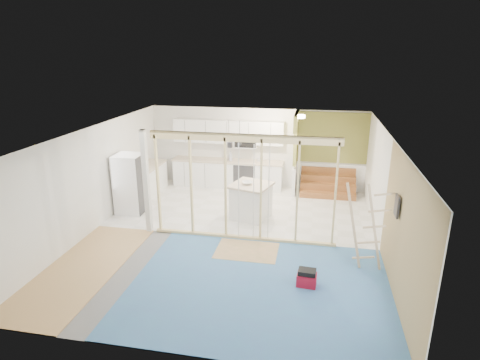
% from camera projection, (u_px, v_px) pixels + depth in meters
% --- Properties ---
extents(room, '(7.01, 8.01, 2.61)m').
position_uv_depth(room, '(230.00, 188.00, 9.37)').
color(room, slate).
rests_on(room, ground).
extents(floor_overlays, '(7.00, 8.00, 0.03)m').
position_uv_depth(floor_overlays, '(234.00, 237.00, 9.82)').
color(floor_overlays, white).
rests_on(floor_overlays, room).
extents(stud_frame, '(4.66, 0.14, 2.60)m').
position_uv_depth(stud_frame, '(221.00, 176.00, 9.33)').
color(stud_frame, '#DFCE88').
rests_on(stud_frame, room).
extents(base_cabinets, '(4.45, 2.24, 0.93)m').
position_uv_depth(base_cabinets, '(204.00, 175.00, 13.06)').
color(base_cabinets, white).
rests_on(base_cabinets, room).
extents(upper_cabinets, '(3.60, 0.41, 0.85)m').
position_uv_depth(upper_cabinets, '(230.00, 133.00, 12.92)').
color(upper_cabinets, white).
rests_on(upper_cabinets, room).
extents(green_partition, '(2.25, 1.51, 2.60)m').
position_uv_depth(green_partition, '(319.00, 165.00, 12.53)').
color(green_partition, olive).
rests_on(green_partition, room).
extents(pot_rack, '(0.52, 0.52, 0.72)m').
position_uv_depth(pot_rack, '(234.00, 141.00, 10.98)').
color(pot_rack, black).
rests_on(pot_rack, room).
extents(sheathing_panel, '(0.02, 4.00, 2.60)m').
position_uv_depth(sheathing_panel, '(404.00, 238.00, 6.88)').
color(sheathing_panel, tan).
rests_on(sheathing_panel, room).
extents(electrical_panel, '(0.04, 0.30, 0.40)m').
position_uv_depth(electrical_panel, '(397.00, 206.00, 7.34)').
color(electrical_panel, '#36373B').
rests_on(electrical_panel, room).
extents(ceiling_light, '(0.32, 0.32, 0.08)m').
position_uv_depth(ceiling_light, '(300.00, 116.00, 11.54)').
color(ceiling_light, '#FFEABF').
rests_on(ceiling_light, room).
extents(fridge, '(0.75, 0.72, 1.68)m').
position_uv_depth(fridge, '(130.00, 184.00, 11.06)').
color(fridge, white).
rests_on(fridge, room).
extents(island, '(1.23, 1.23, 0.97)m').
position_uv_depth(island, '(251.00, 201.00, 10.81)').
color(island, white).
rests_on(island, room).
extents(bowl, '(0.37, 0.37, 0.07)m').
position_uv_depth(bowl, '(247.00, 183.00, 10.65)').
color(bowl, white).
rests_on(bowl, island).
extents(soap_bottle_a, '(0.15, 0.15, 0.33)m').
position_uv_depth(soap_bottle_a, '(230.00, 156.00, 12.95)').
color(soap_bottle_a, '#A1A3B3').
rests_on(soap_bottle_a, base_cabinets).
extents(soap_bottle_b, '(0.11, 0.11, 0.19)m').
position_uv_depth(soap_bottle_b, '(259.00, 158.00, 12.95)').
color(soap_bottle_b, silver).
rests_on(soap_bottle_b, base_cabinets).
extents(toolbox, '(0.39, 0.31, 0.35)m').
position_uv_depth(toolbox, '(307.00, 278.00, 7.75)').
color(toolbox, '#A40F23').
rests_on(toolbox, room).
extents(ladder, '(1.00, 0.08, 1.85)m').
position_uv_depth(ladder, '(367.00, 227.00, 8.13)').
color(ladder, tan).
rests_on(ladder, room).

